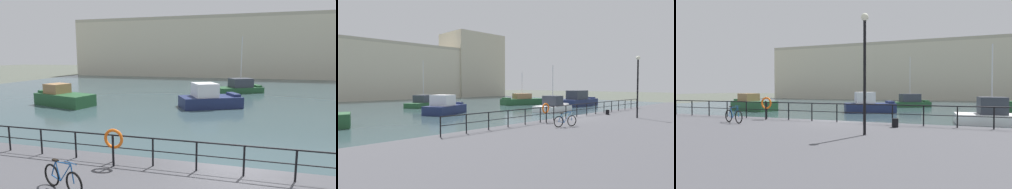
# 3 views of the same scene
# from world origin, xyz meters

# --- Properties ---
(ground_plane) EXTENTS (240.00, 240.00, 0.00)m
(ground_plane) POSITION_xyz_m (0.00, 0.00, 0.00)
(ground_plane) COLOR #4C5147
(water_basin) EXTENTS (80.00, 60.00, 0.01)m
(water_basin) POSITION_xyz_m (0.00, 30.20, 0.01)
(water_basin) COLOR #33474C
(water_basin) RESTS_ON ground_plane
(harbor_building) EXTENTS (78.51, 12.03, 18.81)m
(harbor_building) POSITION_xyz_m (7.78, 55.18, 7.21)
(harbor_building) COLOR beige
(harbor_building) RESTS_ON ground_plane
(moored_harbor_tender) EXTENTS (6.45, 5.01, 7.30)m
(moored_harbor_tender) POSITION_xyz_m (0.21, 26.61, 0.75)
(moored_harbor_tender) COLOR #23512D
(moored_harbor_tender) RESTS_ON water_basin
(moored_small_launch) EXTENTS (6.45, 4.03, 2.07)m
(moored_small_launch) POSITION_xyz_m (-16.62, 12.85, 0.76)
(moored_small_launch) COLOR #23512D
(moored_small_launch) RESTS_ON water_basin
(moored_blue_motorboat) EXTENTS (6.19, 4.88, 2.29)m
(moored_blue_motorboat) POSITION_xyz_m (-2.63, 15.38, 0.85)
(moored_blue_motorboat) COLOR navy
(moored_blue_motorboat) RESTS_ON water_basin
(quay_railing) EXTENTS (25.72, 0.07, 1.08)m
(quay_railing) POSITION_xyz_m (0.28, -0.75, 1.52)
(quay_railing) COLOR black
(quay_railing) RESTS_ON quay_promenade
(parked_bicycle) EXTENTS (1.70, 0.60, 0.98)m
(parked_bicycle) POSITION_xyz_m (-4.98, -3.17, 1.17)
(parked_bicycle) COLOR black
(parked_bicycle) RESTS_ON quay_promenade
(life_ring_stand) EXTENTS (0.75, 0.16, 1.40)m
(life_ring_stand) POSITION_xyz_m (-4.32, -1.08, 1.76)
(life_ring_stand) COLOR black
(life_ring_stand) RESTS_ON quay_promenade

